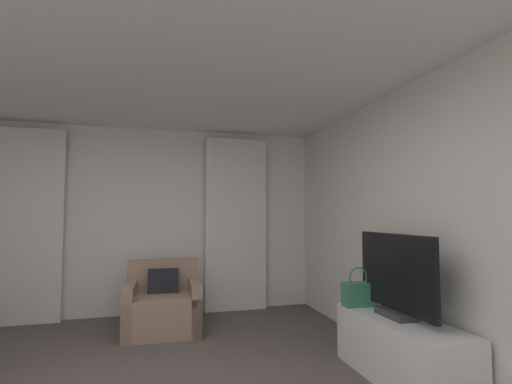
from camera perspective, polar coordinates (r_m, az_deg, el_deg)
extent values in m
cube|color=silver|center=(5.51, -17.52, -4.14)|extent=(5.12, 0.06, 2.60)
cube|color=silver|center=(3.37, 27.93, -4.40)|extent=(0.06, 6.12, 2.60)
cube|color=white|center=(2.78, -19.89, 23.50)|extent=(5.12, 6.12, 0.06)
cube|color=silver|center=(5.61, -31.80, -4.28)|extent=(0.90, 0.06, 2.50)
cube|color=silver|center=(5.49, -3.05, -4.83)|extent=(0.90, 0.06, 2.50)
cube|color=#997A66|center=(4.75, -14.06, -17.50)|extent=(0.88, 0.81, 0.44)
cube|color=#997A66|center=(4.99, -13.95, -12.06)|extent=(0.87, 0.16, 0.37)
cube|color=#997A66|center=(4.75, -9.36, -16.70)|extent=(0.14, 0.79, 0.58)
cube|color=#997A66|center=(4.75, -18.72, -16.55)|extent=(0.14, 0.79, 0.58)
cube|color=black|center=(4.80, -13.99, -13.46)|extent=(0.37, 0.21, 0.37)
cube|color=white|center=(3.57, 21.26, -21.57)|extent=(0.51, 1.28, 0.51)
cube|color=#333338|center=(3.53, 20.66, -16.96)|extent=(0.20, 0.36, 0.06)
cube|color=black|center=(3.46, 20.53, -11.30)|extent=(0.04, 0.99, 0.64)
cube|color=#387F5B|center=(3.81, 15.39, -14.81)|extent=(0.30, 0.14, 0.22)
torus|color=#387F5B|center=(3.78, 15.35, -12.43)|extent=(0.20, 0.02, 0.20)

